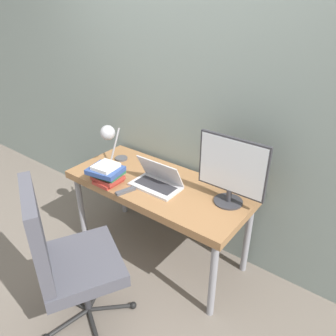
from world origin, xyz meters
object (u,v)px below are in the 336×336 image
object	(u,v)px
desk_lamp	(109,136)
laptop	(157,181)
book_stack	(107,173)
office_chair	(64,255)
monitor	(232,169)

from	to	relation	value
desk_lamp	laptop	bearing A→B (deg)	-4.80
desk_lamp	book_stack	world-z (taller)	desk_lamp
office_chair	laptop	bearing A→B (deg)	83.73
office_chair	desk_lamp	bearing A→B (deg)	117.32
office_chair	book_stack	xyz separation A→B (m)	(-0.25, 0.62, 0.21)
desk_lamp	book_stack	size ratio (longest dim) A/B	1.29
monitor	office_chair	bearing A→B (deg)	-123.15
laptop	desk_lamp	world-z (taller)	desk_lamp
laptop	office_chair	bearing A→B (deg)	-96.27
monitor	book_stack	bearing A→B (deg)	-159.67
monitor	book_stack	world-z (taller)	monitor
desk_lamp	book_stack	bearing A→B (deg)	-50.27
laptop	monitor	world-z (taller)	monitor
laptop	book_stack	xyz separation A→B (m)	(-0.34, -0.18, 0.03)
monitor	desk_lamp	world-z (taller)	monitor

